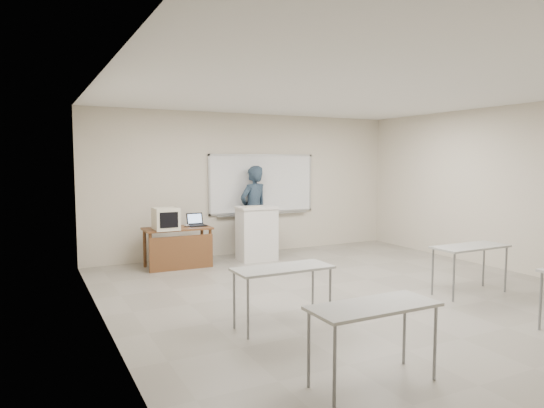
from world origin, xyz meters
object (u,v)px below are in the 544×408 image
presenter (254,210)px  mouse (187,225)px  whiteboard (262,185)px  keyboard (252,207)px  crt_monitor (166,219)px  laptop (196,223)px  instructor_desk (179,241)px  podium (257,233)px

presenter → mouse: bearing=-2.1°
whiteboard → keyboard: whiteboard is taller
crt_monitor → presenter: (2.05, 0.60, 0.00)m
laptop → keyboard: keyboard is taller
whiteboard → laptop: 1.92m
instructor_desk → presenter: (1.80, 0.58, 0.43)m
instructor_desk → laptop: laptop is taller
whiteboard → crt_monitor: 2.54m
mouse → keyboard: keyboard is taller
whiteboard → crt_monitor: (-2.35, -0.79, -0.53)m
laptop → mouse: 0.20m
instructor_desk → laptop: 0.53m
mouse → keyboard: bearing=0.6°
instructor_desk → keyboard: (1.45, -0.11, 0.58)m
keyboard → presenter: (0.35, 0.70, -0.15)m
keyboard → podium: bearing=20.1°
laptop → crt_monitor: bearing=-165.4°
podium → presenter: presenter is taller
podium → mouse: bearing=176.7°
podium → mouse: size_ratio=10.17×
whiteboard → podium: whiteboard is taller
whiteboard → instructor_desk: (-2.10, -0.78, -0.97)m
whiteboard → podium: bearing=-123.1°
laptop → mouse: laptop is taller
whiteboard → mouse: bearing=-162.0°
instructor_desk → keyboard: keyboard is taller
crt_monitor → mouse: bearing=21.3°
whiteboard → keyboard: (-0.65, -0.89, -0.39)m
podium → laptop: (-1.20, 0.17, 0.26)m
podium → crt_monitor: size_ratio=2.25×
instructor_desk → whiteboard: bearing=21.2°
whiteboard → presenter: size_ratio=1.31×
whiteboard → presenter: whiteboard is taller
instructor_desk → mouse: size_ratio=11.66×
podium → keyboard: 0.58m
instructor_desk → mouse: mouse is taller
keyboard → presenter: bearing=44.6°
laptop → podium: bearing=-10.4°
crt_monitor → podium: bearing=0.8°
instructor_desk → presenter: size_ratio=0.66×
keyboard → presenter: presenter is taller
presenter → whiteboard: bearing=-164.2°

